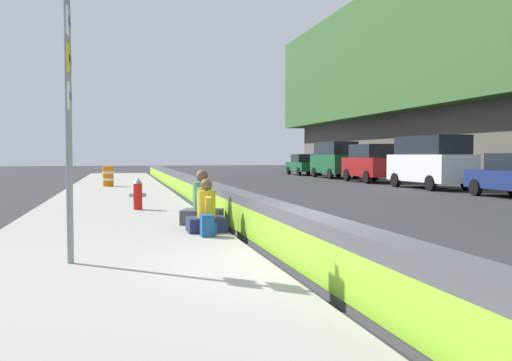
# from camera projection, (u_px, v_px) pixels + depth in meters

# --- Properties ---
(ground_plane) EXTENTS (160.00, 160.00, 0.00)m
(ground_plane) POSITION_uv_depth(u_px,v_px,m) (305.00, 273.00, 7.71)
(ground_plane) COLOR #2B2B2D
(ground_plane) RESTS_ON ground
(sidewalk_strip) EXTENTS (80.00, 4.40, 0.14)m
(sidewalk_strip) POSITION_uv_depth(u_px,v_px,m) (108.00, 278.00, 7.08)
(sidewalk_strip) COLOR gray
(sidewalk_strip) RESTS_ON ground_plane
(jersey_barrier) EXTENTS (76.00, 0.45, 0.85)m
(jersey_barrier) POSITION_uv_depth(u_px,v_px,m) (305.00, 243.00, 7.69)
(jersey_barrier) COLOR #47474C
(jersey_barrier) RESTS_ON ground_plane
(route_sign_post) EXTENTS (0.44, 0.09, 3.60)m
(route_sign_post) POSITION_uv_depth(u_px,v_px,m) (69.00, 112.00, 7.59)
(route_sign_post) COLOR gray
(route_sign_post) RESTS_ON sidewalk_strip
(fire_hydrant) EXTENTS (0.26, 0.46, 0.88)m
(fire_hydrant) POSITION_uv_depth(u_px,v_px,m) (138.00, 193.00, 15.21)
(fire_hydrant) COLOR red
(fire_hydrant) RESTS_ON sidewalk_strip
(seated_person_foreground) EXTENTS (0.66, 0.75, 1.04)m
(seated_person_foreground) POSITION_uv_depth(u_px,v_px,m) (206.00, 215.00, 10.85)
(seated_person_foreground) COLOR #23284C
(seated_person_foreground) RESTS_ON sidewalk_strip
(seated_person_middle) EXTENTS (0.95, 1.03, 1.18)m
(seated_person_middle) POSITION_uv_depth(u_px,v_px,m) (202.00, 207.00, 12.06)
(seated_person_middle) COLOR #424247
(seated_person_middle) RESTS_ON sidewalk_strip
(backpack) EXTENTS (0.32, 0.28, 0.40)m
(backpack) POSITION_uv_depth(u_px,v_px,m) (208.00, 226.00, 10.21)
(backpack) COLOR navy
(backpack) RESTS_ON sidewalk_strip
(construction_barrel) EXTENTS (0.54, 0.54, 0.95)m
(construction_barrel) POSITION_uv_depth(u_px,v_px,m) (108.00, 176.00, 26.57)
(construction_barrel) COLOR orange
(construction_barrel) RESTS_ON sidewalk_strip
(parked_car_fourth) EXTENTS (5.11, 2.13, 2.56)m
(parked_car_fourth) POSITION_uv_depth(u_px,v_px,m) (430.00, 161.00, 26.90)
(parked_car_fourth) COLOR silver
(parked_car_fourth) RESTS_ON ground_plane
(parked_car_midline) EXTENTS (4.85, 2.16, 2.28)m
(parked_car_midline) POSITION_uv_depth(u_px,v_px,m) (371.00, 163.00, 33.31)
(parked_car_midline) COLOR maroon
(parked_car_midline) RESTS_ON ground_plane
(parked_car_far) EXTENTS (5.12, 2.14, 2.56)m
(parked_car_far) POSITION_uv_depth(u_px,v_px,m) (335.00, 159.00, 39.45)
(parked_car_far) COLOR #145128
(parked_car_far) RESTS_ON ground_plane
(parked_car_farther) EXTENTS (4.52, 1.99, 1.71)m
(parked_car_farther) POSITION_uv_depth(u_px,v_px,m) (304.00, 164.00, 45.45)
(parked_car_farther) COLOR #145128
(parked_car_farther) RESTS_ON ground_plane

